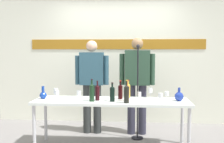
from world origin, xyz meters
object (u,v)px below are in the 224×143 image
presenter_left (92,80)px  wine_bottle_4 (120,91)px  wine_bottle_2 (112,93)px  wine_glass_right_3 (161,96)px  wine_glass_right_2 (167,94)px  display_table (111,104)px  wine_bottle_5 (97,92)px  wine_glass_right_0 (139,94)px  decanter_blue_left (43,95)px  wine_bottle_1 (92,92)px  decanter_blue_right (179,96)px  wine_glass_right_1 (150,91)px  wine_glass_left_1 (56,91)px  wine_bottle_3 (128,90)px  wine_glass_left_2 (57,93)px  wine_bottle_0 (127,93)px  wine_bottle_6 (127,92)px  presenter_right (137,79)px  wine_glass_left_0 (79,93)px

presenter_left → wine_bottle_4: 0.80m
wine_bottle_2 → wine_glass_right_3: (0.70, -0.06, -0.02)m
wine_glass_right_3 → wine_glass_right_2: bearing=55.4°
display_table → wine_bottle_4: 0.25m
wine_bottle_5 → wine_glass_right_3: 0.95m
wine_glass_right_0 → wine_glass_right_2: bearing=-5.6°
wine_bottle_2 → wine_bottle_4: (0.11, 0.21, 0.00)m
decanter_blue_left → wine_bottle_1: wine_bottle_1 is taller
decanter_blue_right → wine_glass_right_1: bearing=153.1°
wine_bottle_2 → wine_bottle_4: wine_bottle_4 is taller
decanter_blue_left → wine_bottle_5: (0.86, -0.05, 0.06)m
decanter_blue_right → wine_glass_left_1: decanter_blue_right is taller
decanter_blue_left → wine_bottle_3: size_ratio=0.70×
decanter_blue_right → wine_bottle_5: 1.23m
wine_glass_right_1 → wine_bottle_3: bearing=-179.0°
wine_glass_left_2 → wine_bottle_3: bearing=13.4°
wine_bottle_3 → wine_bottle_0: bearing=-92.2°
wine_bottle_1 → wine_bottle_3: 0.63m
wine_glass_left_2 → wine_glass_right_2: same height
wine_bottle_2 → wine_bottle_0: bearing=-24.0°
wine_bottle_6 → wine_glass_right_2: wine_bottle_6 is taller
decanter_blue_left → wine_bottle_3: bearing=8.7°
display_table → wine_bottle_6: size_ratio=7.42×
decanter_blue_right → wine_bottle_5: wine_bottle_5 is taller
presenter_left → wine_glass_left_2: bearing=-120.5°
decanter_blue_right → presenter_right: (-0.62, 0.67, 0.18)m
wine_bottle_2 → wine_glass_left_2: (-0.86, 0.06, -0.02)m
wine_glass_left_1 → wine_bottle_3: bearing=4.8°
presenter_left → wine_glass_right_1: (1.01, -0.46, -0.10)m
wine_glass_right_1 → wine_glass_right_2: bearing=-45.7°
wine_glass_left_1 → wine_glass_left_2: 0.17m
display_table → wine_bottle_5: 0.28m
wine_glass_right_1 → decanter_blue_left: bearing=-172.9°
display_table → decanter_blue_left: size_ratio=11.80×
wine_bottle_3 → decanter_blue_left: bearing=-171.3°
wine_bottle_0 → wine_glass_right_2: wine_bottle_0 is taller
wine_bottle_5 → wine_glass_left_1: bearing=167.2°
decanter_blue_left → wine_bottle_1: 0.81m
wine_bottle_6 → presenter_right: bearing=77.7°
wine_glass_left_1 → wine_glass_left_0: bearing=-20.7°
wine_bottle_0 → presenter_right: bearing=79.4°
presenter_left → wine_bottle_3: (0.66, -0.47, -0.09)m
wine_glass_right_2 → display_table: bearing=179.3°
presenter_right → wine_glass_right_3: bearing=-69.3°
wine_glass_left_2 → wine_glass_right_0: (1.26, 0.07, -0.02)m
presenter_left → wine_bottle_6: bearing=-49.0°
wine_bottle_3 → wine_glass_left_0: bearing=-161.5°
decanter_blue_right → wine_glass_right_2: decanter_blue_right is taller
decanter_blue_left → wine_glass_right_3: 1.81m
wine_bottle_6 → wine_glass_right_3: size_ratio=2.19×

